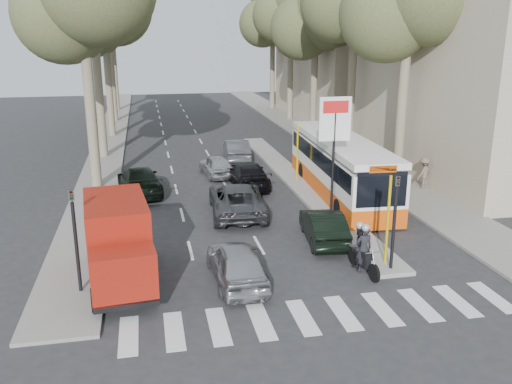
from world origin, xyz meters
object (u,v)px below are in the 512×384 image
silver_hatchback (237,263)px  dark_hatchback (324,226)px  red_truck (118,241)px  motorcycle (361,249)px  city_bus (340,165)px

silver_hatchback → dark_hatchback: size_ratio=1.02×
dark_hatchback → red_truck: red_truck is taller
motorcycle → silver_hatchback: bearing=174.7°
silver_hatchback → dark_hatchback: 5.15m
silver_hatchback → city_bus: (7.16, 9.34, 0.92)m
dark_hatchback → silver_hatchback: bearing=42.9°
city_bus → red_truck: bearing=-139.8°
motorcycle → red_truck: bearing=168.9°
red_truck → motorcycle: red_truck is taller
dark_hatchback → red_truck: (-8.12, -2.19, 0.83)m
motorcycle → dark_hatchback: bearing=92.4°
city_bus → dark_hatchback: bearing=-112.6°
silver_hatchback → motorcycle: size_ratio=1.89×
dark_hatchback → motorcycle: bearing=104.9°
silver_hatchback → city_bus: size_ratio=0.35×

